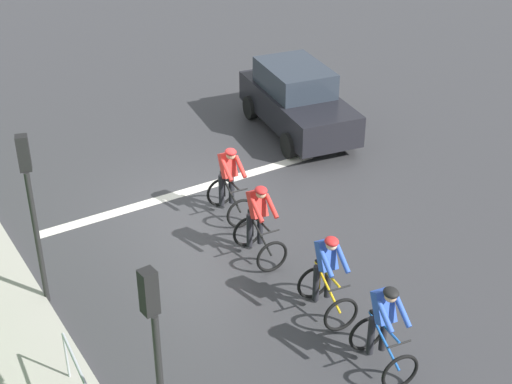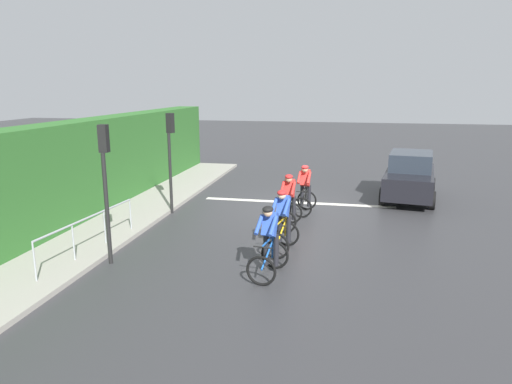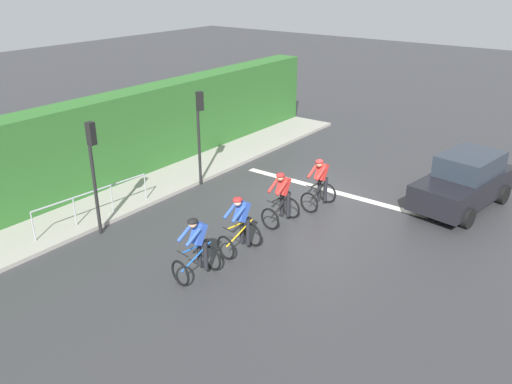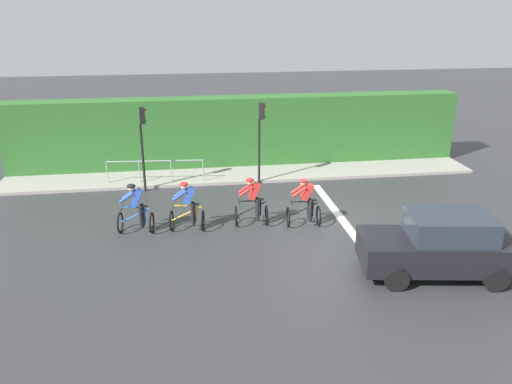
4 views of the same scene
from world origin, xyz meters
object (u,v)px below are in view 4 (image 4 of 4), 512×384
at_px(pedestrian_railing_kerbside, 155,166).
at_px(car_black, 440,245).
at_px(traffic_light_near_crossing, 261,131).
at_px(cyclist_fourth, 305,204).
at_px(traffic_light_far_junction, 143,136).
at_px(cyclist_lead, 136,209).
at_px(cyclist_second, 188,208).
at_px(cyclist_mid, 253,203).

bearing_deg(pedestrian_railing_kerbside, car_black, -137.55).
bearing_deg(traffic_light_near_crossing, cyclist_fourth, -169.62).
xyz_separation_m(cyclist_fourth, traffic_light_near_crossing, (4.38, 0.80, 1.43)).
bearing_deg(pedestrian_railing_kerbside, cyclist_fourth, -134.33).
bearing_deg(car_black, traffic_light_far_junction, 46.23).
xyz_separation_m(cyclist_lead, car_black, (-3.97, -8.30, 0.08)).
xyz_separation_m(cyclist_second, cyclist_fourth, (-0.21, -3.82, 0.00)).
bearing_deg(cyclist_mid, cyclist_lead, 90.48).
height_order(car_black, traffic_light_far_junction, traffic_light_far_junction).
relative_size(cyclist_fourth, car_black, 0.38).
relative_size(cyclist_lead, cyclist_fourth, 1.00).
xyz_separation_m(cyclist_mid, cyclist_fourth, (-0.31, -1.70, 0.00)).
bearing_deg(cyclist_second, cyclist_mid, -87.21).
bearing_deg(cyclist_lead, cyclist_fourth, -92.97).
height_order(cyclist_lead, cyclist_mid, same).
bearing_deg(cyclist_lead, traffic_light_near_crossing, -48.68).
xyz_separation_m(traffic_light_near_crossing, traffic_light_far_junction, (-0.20, 4.58, 0.00)).
relative_size(cyclist_lead, traffic_light_near_crossing, 0.50).
height_order(cyclist_fourth, traffic_light_near_crossing, traffic_light_near_crossing).
distance_m(cyclist_mid, traffic_light_far_junction, 5.53).
bearing_deg(cyclist_mid, pedestrian_railing_kerbside, 35.95).
relative_size(cyclist_mid, pedestrian_railing_kerbside, 0.43).
xyz_separation_m(car_black, traffic_light_far_junction, (7.87, 8.22, 1.35)).
bearing_deg(cyclist_second, cyclist_lead, 87.47).
bearing_deg(cyclist_mid, car_black, -131.42).
distance_m(cyclist_second, traffic_light_far_junction, 4.50).
bearing_deg(car_black, cyclist_second, 59.66).
xyz_separation_m(cyclist_mid, car_black, (-4.00, -4.53, 0.08)).
bearing_deg(cyclist_second, cyclist_fourth, -93.16).
relative_size(cyclist_lead, traffic_light_far_junction, 0.50).
bearing_deg(cyclist_mid, traffic_light_far_junction, 43.58).
bearing_deg(car_black, cyclist_fourth, 37.57).
relative_size(cyclist_mid, cyclist_fourth, 1.00).
bearing_deg(cyclist_mid, cyclist_fourth, -100.50).
bearing_deg(cyclist_mid, cyclist_second, 92.79).
height_order(traffic_light_near_crossing, pedestrian_railing_kerbside, traffic_light_near_crossing).
distance_m(cyclist_fourth, car_black, 4.65).
height_order(cyclist_second, cyclist_fourth, same).
bearing_deg(cyclist_fourth, cyclist_mid, 79.50).
relative_size(car_black, traffic_light_near_crossing, 1.29).
distance_m(car_black, traffic_light_near_crossing, 8.95).
distance_m(cyclist_second, car_black, 7.72).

